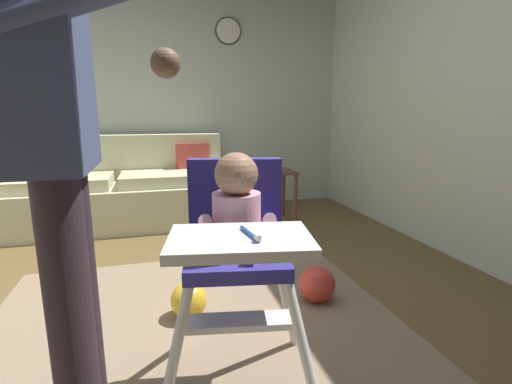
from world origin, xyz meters
name	(u,v)px	position (x,y,z in m)	size (l,w,h in m)	color
ground	(180,329)	(0.00, 0.00, -0.05)	(5.75, 6.56, 0.10)	brown
wall_far	(158,88)	(0.00, 2.51, 1.35)	(4.95, 0.06, 2.69)	beige
wall_right	(484,72)	(2.10, 0.30, 1.35)	(0.06, 5.56, 2.69)	beige
area_rug	(203,358)	(0.08, -0.34, 0.00)	(2.10, 2.40, 0.01)	#8A745B
couch	(119,191)	(-0.44, 1.99, 0.33)	(2.14, 0.86, 0.86)	beige
high_chair	(237,233)	(0.19, -0.57, 0.65)	(0.70, 0.80, 0.95)	white
adult_standing	(59,152)	(-0.36, -0.57, 0.96)	(0.51, 0.49, 1.69)	#31252D
toy_ball	(189,300)	(0.05, 0.03, 0.10)	(0.19, 0.19, 0.19)	gold
toy_ball_second	(317,284)	(0.79, 0.01, 0.11)	(0.21, 0.21, 0.21)	#D13D33
side_table	(273,184)	(1.05, 1.65, 0.38)	(0.40, 0.40, 0.52)	brown
sippy_cup	(275,166)	(1.07, 1.65, 0.57)	(0.07, 0.07, 0.10)	green
wall_clock	(228,31)	(0.78, 2.47, 1.96)	(0.29, 0.04, 0.29)	white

